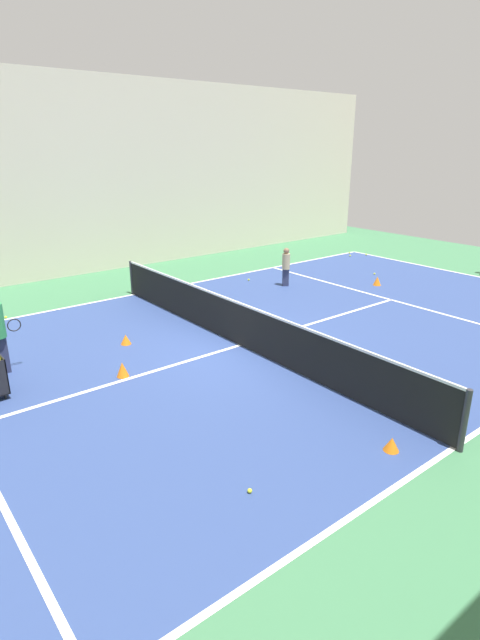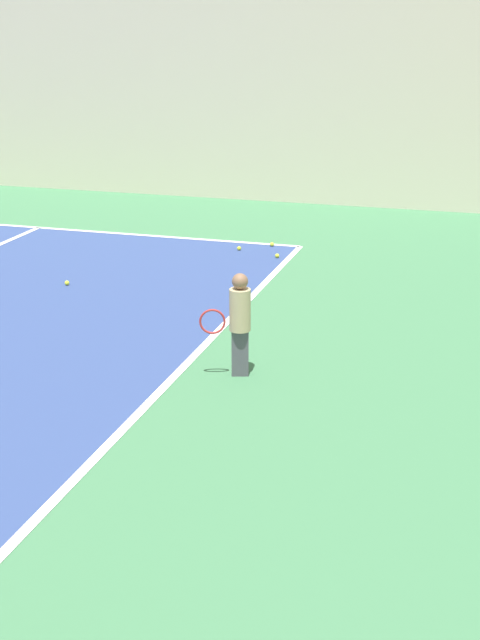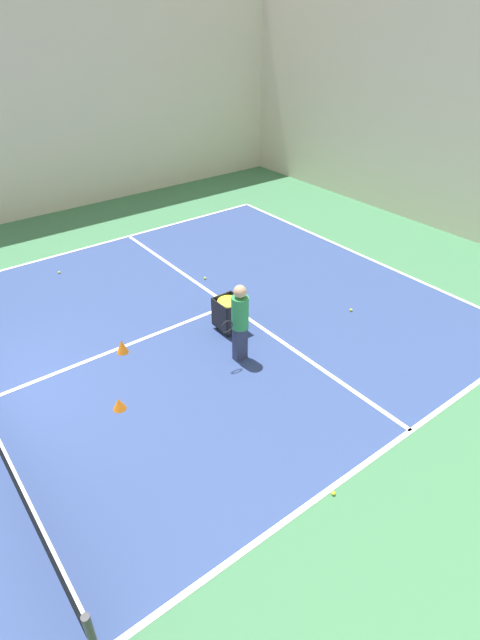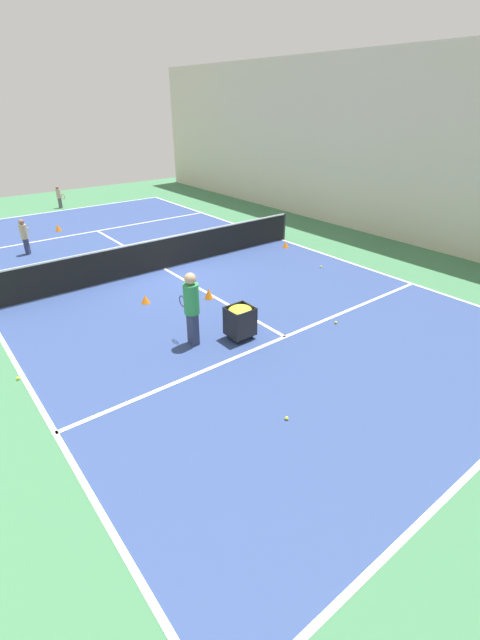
% 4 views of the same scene
% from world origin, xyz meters
% --- Properties ---
extents(ground_plane, '(33.47, 33.47, 0.00)m').
position_xyz_m(ground_plane, '(0.00, 0.00, 0.00)').
color(ground_plane, '#3D754C').
extents(court_playing_area, '(11.14, 22.13, 0.00)m').
position_xyz_m(court_playing_area, '(0.00, 0.00, 0.00)').
color(court_playing_area, navy).
rests_on(court_playing_area, ground).
extents(line_baseline_near, '(11.14, 0.10, 0.00)m').
position_xyz_m(line_baseline_near, '(0.00, -11.07, 0.01)').
color(line_baseline_near, white).
rests_on(line_baseline_near, ground).
extents(line_sideline_left, '(0.10, 22.13, 0.00)m').
position_xyz_m(line_sideline_left, '(-5.57, 0.00, 0.01)').
color(line_sideline_left, white).
rests_on(line_sideline_left, ground).
extents(line_sideline_right, '(0.10, 22.13, 0.00)m').
position_xyz_m(line_sideline_right, '(5.57, 0.00, 0.01)').
color(line_sideline_right, white).
rests_on(line_sideline_right, ground).
extents(line_service_near, '(11.14, 0.10, 0.00)m').
position_xyz_m(line_service_near, '(0.00, -6.09, 0.01)').
color(line_service_near, white).
rests_on(line_service_near, ground).
extents(line_centre_service, '(0.10, 12.17, 0.00)m').
position_xyz_m(line_centre_service, '(0.00, 0.00, 0.01)').
color(line_centre_service, white).
rests_on(line_centre_service, ground).
extents(hall_enclosure_right, '(0.15, 29.77, 7.02)m').
position_xyz_m(hall_enclosure_right, '(9.32, 0.00, 3.51)').
color(hall_enclosure_right, beige).
rests_on(hall_enclosure_right, ground).
extents(tennis_net, '(11.44, 0.10, 1.10)m').
position_xyz_m(tennis_net, '(0.00, 0.00, 0.57)').
color(tennis_net, '#2D2D33').
rests_on(tennis_net, ground).
extents(child_midcourt, '(0.37, 0.37, 1.33)m').
position_xyz_m(child_midcourt, '(3.28, -4.60, 0.76)').
color(child_midcourt, '#2D3351').
rests_on(child_midcourt, ground).
extents(training_cone_0, '(0.28, 0.28, 0.31)m').
position_xyz_m(training_cone_0, '(1.36, -7.16, 0.16)').
color(training_cone_0, orange).
rests_on(training_cone_0, ground).
extents(training_cone_1, '(0.26, 0.26, 0.32)m').
position_xyz_m(training_cone_1, '(0.18, 3.01, 0.16)').
color(training_cone_1, orange).
rests_on(training_cone_1, ground).
extents(training_cone_2, '(0.26, 0.26, 0.25)m').
position_xyz_m(training_cone_2, '(1.80, 2.15, 0.13)').
color(training_cone_2, orange).
rests_on(training_cone_2, ground).
extents(training_cone_3, '(0.25, 0.25, 0.23)m').
position_xyz_m(training_cone_3, '(-4.98, 0.85, 0.12)').
color(training_cone_3, orange).
rests_on(training_cone_3, ground).
extents(tennis_ball_0, '(0.07, 0.07, 0.07)m').
position_xyz_m(tennis_ball_0, '(5.03, -10.14, 0.04)').
color(tennis_ball_0, yellow).
rests_on(tennis_ball_0, ground).
extents(tennis_ball_1, '(0.07, 0.07, 0.07)m').
position_xyz_m(tennis_ball_1, '(2.35, -8.33, 0.04)').
color(tennis_ball_1, yellow).
rests_on(tennis_ball_1, ground).
extents(tennis_ball_2, '(0.07, 0.07, 0.07)m').
position_xyz_m(tennis_ball_2, '(5.46, -10.60, 0.04)').
color(tennis_ball_2, yellow).
rests_on(tennis_ball_2, ground).
extents(tennis_ball_3, '(0.07, 0.07, 0.07)m').
position_xyz_m(tennis_ball_3, '(4.74, -10.87, 0.04)').
color(tennis_ball_3, yellow).
rests_on(tennis_ball_3, ground).
extents(tennis_ball_5, '(0.07, 0.07, 0.07)m').
position_xyz_m(tennis_ball_5, '(5.46, -1.50, 0.04)').
color(tennis_ball_5, yellow).
rests_on(tennis_ball_5, ground).
extents(tennis_ball_7, '(0.07, 0.07, 0.07)m').
position_xyz_m(tennis_ball_7, '(-4.37, 3.28, 0.04)').
color(tennis_ball_7, yellow).
rests_on(tennis_ball_7, ground).
extents(tennis_ball_8, '(0.07, 0.07, 0.07)m').
position_xyz_m(tennis_ball_8, '(5.68, 3.94, 0.04)').
color(tennis_ball_8, yellow).
rests_on(tennis_ball_8, ground).
extents(tennis_ball_9, '(0.07, 0.07, 0.07)m').
position_xyz_m(tennis_ball_9, '(4.61, -4.05, 0.04)').
color(tennis_ball_9, yellow).
rests_on(tennis_ball_9, ground).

